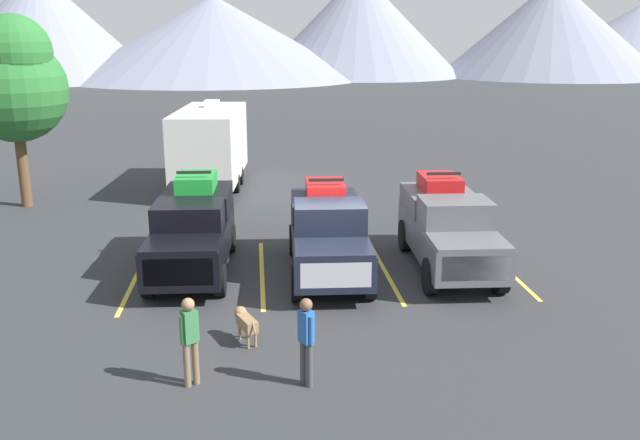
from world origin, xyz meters
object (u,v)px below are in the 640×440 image
dog (245,321)px  person_b (190,336)px  pickup_truck_c (448,226)px  person_a (306,336)px  camper_trailer_a (210,144)px  pickup_truck_a (193,228)px  pickup_truck_b (328,232)px

dog → person_b: bearing=-118.7°
person_b → pickup_truck_c: bearing=42.9°
dog → person_a: bearing=-59.7°
camper_trailer_a → person_a: camper_trailer_a is taller
pickup_truck_a → camper_trailer_a: (-0.11, 10.35, 0.74)m
pickup_truck_c → camper_trailer_a: bearing=123.6°
pickup_truck_b → pickup_truck_c: pickup_truck_c is taller
camper_trailer_a → person_b: camper_trailer_a is taller
pickup_truck_b → camper_trailer_a: size_ratio=0.69×
camper_trailer_a → dog: bearing=-84.1°
person_a → dog: (-1.16, 1.99, -0.53)m
pickup_truck_a → dog: 5.09m
person_a → person_b: size_ratio=0.99×
person_a → person_b: (-2.15, 0.19, 0.01)m
pickup_truck_a → person_a: (2.63, -6.81, -0.18)m
dog → camper_trailer_a: bearing=95.9°
pickup_truck_c → person_a: 7.74m
pickup_truck_b → pickup_truck_a: bearing=170.7°
pickup_truck_b → person_a: 6.30m
person_a → camper_trailer_a: bearing=99.1°
pickup_truck_a → person_a: bearing=-68.9°
pickup_truck_a → pickup_truck_c: 7.10m
pickup_truck_b → person_b: (-3.21, -6.01, -0.15)m
person_b → dog: size_ratio=1.91×
pickup_truck_b → person_b: size_ratio=3.09×
dog → pickup_truck_c: bearing=37.7°
pickup_truck_a → person_a: 7.30m
camper_trailer_a → person_a: bearing=-80.9°
dog → pickup_truck_a: bearing=106.9°
person_a → dog: size_ratio=1.90×
pickup_truck_a → person_a: pickup_truck_a is taller
person_a → pickup_truck_b: bearing=80.2°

